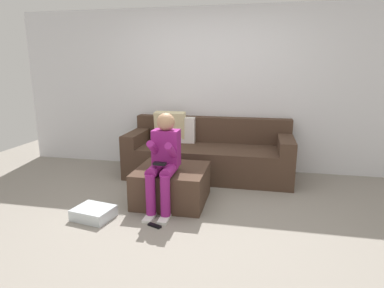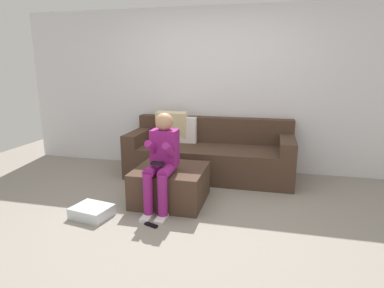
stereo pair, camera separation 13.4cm
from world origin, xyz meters
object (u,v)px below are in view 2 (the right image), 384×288
Objects in this scene: person_seated at (162,157)px; remote_near_ottoman at (151,225)px; storage_bin at (92,212)px; couch_sectional at (209,154)px; ottoman at (171,185)px.

remote_near_ottoman is (0.02, -0.45, -0.59)m from person_seated.
storage_bin is at bearing -149.42° from person_seated.
couch_sectional is 1.11m from ottoman.
person_seated is at bearing 30.58° from storage_bin.
storage_bin is at bearing -139.27° from ottoman.
person_seated is 0.96m from storage_bin.
couch_sectional reaches higher than storage_bin.
couch_sectional is 2.19× the size of person_seated.
ottoman is at bearing 111.37° from remote_near_ottoman.
remote_near_ottoman is at bearing -86.94° from person_seated.
ottoman reaches higher than remote_near_ottoman.
storage_bin is 2.65× the size of remote_near_ottoman.
remote_near_ottoman is (-0.01, -0.66, -0.20)m from ottoman.
person_seated is 7.26× the size of remote_near_ottoman.
couch_sectional is 2.92× the size of ottoman.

